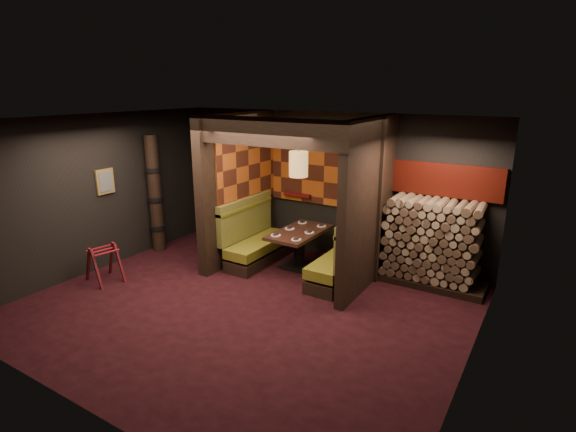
{
  "coord_description": "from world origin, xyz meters",
  "views": [
    {
      "loc": [
        3.9,
        -5.04,
        3.3
      ],
      "look_at": [
        0.0,
        1.3,
        1.15
      ],
      "focal_mm": 28.0,
      "sensor_mm": 36.0,
      "label": 1
    }
  ],
  "objects_px": {
    "pendant_lamp": "(299,164)",
    "totem_column": "(155,195)",
    "luggage_rack": "(104,262)",
    "firewood_stack": "(436,244)",
    "booth_bench_left": "(255,242)",
    "dining_table": "(299,243)",
    "booth_bench_right": "(344,261)"
  },
  "relations": [
    {
      "from": "dining_table",
      "to": "luggage_rack",
      "type": "distance_m",
      "value": 3.49
    },
    {
      "from": "pendant_lamp",
      "to": "luggage_rack",
      "type": "bearing_deg",
      "value": -138.49
    },
    {
      "from": "booth_bench_right",
      "to": "booth_bench_left",
      "type": "bearing_deg",
      "value": 180.0
    },
    {
      "from": "booth_bench_left",
      "to": "dining_table",
      "type": "distance_m",
      "value": 0.91
    },
    {
      "from": "totem_column",
      "to": "firewood_stack",
      "type": "bearing_deg",
      "value": 13.19
    },
    {
      "from": "booth_bench_left",
      "to": "dining_table",
      "type": "relative_size",
      "value": 1.16
    },
    {
      "from": "booth_bench_right",
      "to": "totem_column",
      "type": "xyz_separation_m",
      "value": [
        -3.98,
        -0.55,
        0.79
      ]
    },
    {
      "from": "luggage_rack",
      "to": "booth_bench_right",
      "type": "bearing_deg",
      "value": 31.0
    },
    {
      "from": "totem_column",
      "to": "firewood_stack",
      "type": "height_order",
      "value": "totem_column"
    },
    {
      "from": "booth_bench_right",
      "to": "totem_column",
      "type": "height_order",
      "value": "totem_column"
    },
    {
      "from": "luggage_rack",
      "to": "pendant_lamp",
      "type": "bearing_deg",
      "value": 41.51
    },
    {
      "from": "booth_bench_left",
      "to": "luggage_rack",
      "type": "height_order",
      "value": "booth_bench_left"
    },
    {
      "from": "dining_table",
      "to": "totem_column",
      "type": "distance_m",
      "value": 3.14
    },
    {
      "from": "pendant_lamp",
      "to": "firewood_stack",
      "type": "height_order",
      "value": "pendant_lamp"
    },
    {
      "from": "booth_bench_left",
      "to": "firewood_stack",
      "type": "height_order",
      "value": "firewood_stack"
    },
    {
      "from": "booth_bench_left",
      "to": "pendant_lamp",
      "type": "height_order",
      "value": "pendant_lamp"
    },
    {
      "from": "pendant_lamp",
      "to": "totem_column",
      "type": "relative_size",
      "value": 0.46
    },
    {
      "from": "booth_bench_right",
      "to": "pendant_lamp",
      "type": "relative_size",
      "value": 1.46
    },
    {
      "from": "firewood_stack",
      "to": "dining_table",
      "type": "bearing_deg",
      "value": -167.56
    },
    {
      "from": "booth_bench_left",
      "to": "dining_table",
      "type": "bearing_deg",
      "value": 11.45
    },
    {
      "from": "booth_bench_left",
      "to": "luggage_rack",
      "type": "xyz_separation_m",
      "value": [
        -1.7,
        -2.16,
        -0.05
      ]
    },
    {
      "from": "firewood_stack",
      "to": "totem_column",
      "type": "bearing_deg",
      "value": -166.81
    },
    {
      "from": "luggage_rack",
      "to": "firewood_stack",
      "type": "bearing_deg",
      "value": 30.02
    },
    {
      "from": "booth_bench_right",
      "to": "dining_table",
      "type": "height_order",
      "value": "booth_bench_right"
    },
    {
      "from": "pendant_lamp",
      "to": "dining_table",
      "type": "bearing_deg",
      "value": 90.0
    },
    {
      "from": "dining_table",
      "to": "pendant_lamp",
      "type": "distance_m",
      "value": 1.49
    },
    {
      "from": "booth_bench_right",
      "to": "pendant_lamp",
      "type": "bearing_deg",
      "value": 172.69
    },
    {
      "from": "luggage_rack",
      "to": "firewood_stack",
      "type": "xyz_separation_m",
      "value": [
        4.95,
        2.86,
        0.4
      ]
    },
    {
      "from": "booth_bench_left",
      "to": "booth_bench_right",
      "type": "height_order",
      "value": "same"
    },
    {
      "from": "luggage_rack",
      "to": "booth_bench_left",
      "type": "bearing_deg",
      "value": 51.79
    },
    {
      "from": "booth_bench_right",
      "to": "pendant_lamp",
      "type": "xyz_separation_m",
      "value": [
        -1.01,
        0.13,
        1.58
      ]
    },
    {
      "from": "luggage_rack",
      "to": "dining_table",
      "type": "bearing_deg",
      "value": 42.12
    }
  ]
}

